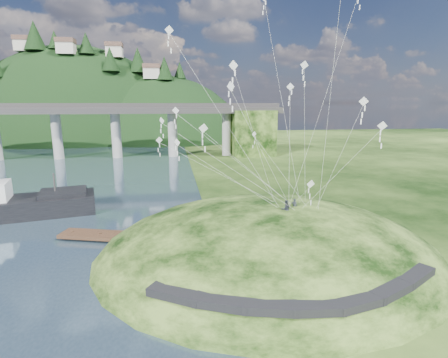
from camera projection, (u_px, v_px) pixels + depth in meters
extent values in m
plane|color=black|center=(192.00, 266.00, 32.81)|extent=(320.00, 320.00, 0.00)
ellipsoid|color=black|center=(268.00, 266.00, 36.24)|extent=(36.00, 32.00, 13.00)
cube|color=black|center=(176.00, 293.00, 24.43)|extent=(4.32, 3.62, 0.71)
cube|color=black|center=(222.00, 301.00, 23.27)|extent=(4.10, 2.97, 0.61)
cube|color=black|center=(270.00, 306.00, 22.74)|extent=(3.85, 2.37, 0.62)
cube|color=black|center=(316.00, 307.00, 22.76)|extent=(3.62, 1.83, 0.66)
cube|color=black|center=(358.00, 301.00, 23.39)|extent=(3.82, 2.27, 0.68)
cube|color=black|center=(390.00, 289.00, 24.73)|extent=(4.11, 2.97, 0.71)
cube|color=black|center=(414.00, 275.00, 26.66)|extent=(4.26, 3.43, 0.66)
cylinder|color=#98968F|center=(57.00, 135.00, 94.34)|extent=(2.60, 2.60, 13.00)
cylinder|color=#98968F|center=(116.00, 134.00, 96.62)|extent=(2.60, 2.60, 13.00)
cylinder|color=#98968F|center=(173.00, 134.00, 98.89)|extent=(2.60, 2.60, 13.00)
cylinder|color=#98968F|center=(227.00, 133.00, 101.17)|extent=(2.60, 2.60, 13.00)
cube|color=black|center=(252.00, 133.00, 102.27)|extent=(12.00, 11.00, 13.00)
ellipsoid|color=black|center=(81.00, 153.00, 149.92)|extent=(96.00, 68.00, 88.00)
ellipsoid|color=black|center=(163.00, 163.00, 148.19)|extent=(76.00, 56.00, 72.00)
cone|color=black|center=(34.00, 35.00, 127.84)|extent=(8.01, 8.01, 10.54)
cone|color=black|center=(54.00, 40.00, 128.61)|extent=(4.97, 4.97, 6.54)
cone|color=black|center=(86.00, 43.00, 128.60)|extent=(5.83, 5.83, 7.67)
cone|color=black|center=(110.00, 59.00, 126.43)|extent=(6.47, 6.47, 8.51)
cone|color=black|center=(138.00, 60.00, 134.31)|extent=(7.13, 7.13, 9.38)
cone|color=black|center=(164.00, 68.00, 131.73)|extent=(6.56, 6.56, 8.63)
cone|color=black|center=(180.00, 70.00, 138.04)|extent=(4.88, 4.88, 6.42)
cube|color=beige|center=(24.00, 46.00, 131.03)|extent=(6.00, 5.00, 4.00)
cube|color=brown|center=(23.00, 38.00, 130.46)|extent=(6.40, 5.40, 1.60)
cube|color=beige|center=(66.00, 49.00, 126.17)|extent=(6.00, 5.00, 4.00)
cube|color=brown|center=(65.00, 41.00, 125.59)|extent=(6.40, 5.40, 1.60)
cube|color=beige|center=(114.00, 52.00, 134.34)|extent=(6.00, 5.00, 4.00)
cube|color=brown|center=(114.00, 45.00, 133.76)|extent=(6.40, 5.40, 1.60)
cube|color=beige|center=(152.00, 74.00, 132.37)|extent=(6.00, 5.00, 4.00)
cube|color=brown|center=(151.00, 66.00, 131.79)|extent=(6.40, 5.40, 1.60)
cube|color=black|center=(7.00, 209.00, 46.38)|extent=(22.69, 10.43, 2.59)
cube|color=black|center=(63.00, 192.00, 48.45)|extent=(6.89, 6.12, 0.60)
cylinder|color=#2D2B2B|center=(54.00, 184.00, 47.83)|extent=(0.24, 0.24, 2.99)
cube|color=#392417|center=(129.00, 237.00, 38.78)|extent=(15.90, 6.87, 0.40)
cylinder|color=#392417|center=(72.00, 236.00, 39.74)|extent=(0.34, 0.34, 1.13)
cylinder|color=#392417|center=(101.00, 237.00, 39.29)|extent=(0.34, 0.34, 1.13)
cylinder|color=#392417|center=(129.00, 239.00, 38.84)|extent=(0.34, 0.34, 1.13)
cylinder|color=#392417|center=(159.00, 241.00, 38.39)|extent=(0.34, 0.34, 1.13)
cylinder|color=#392417|center=(189.00, 242.00, 37.94)|extent=(0.34, 0.34, 1.13)
imported|color=#242830|center=(294.00, 199.00, 34.83)|extent=(0.67, 0.58, 1.54)
imported|color=#242830|center=(286.00, 200.00, 33.62)|extent=(0.91, 0.71, 1.87)
cube|color=silver|center=(169.00, 30.00, 29.13)|extent=(0.75, 0.18, 0.75)
cube|color=silver|center=(169.00, 37.00, 29.24)|extent=(0.10, 0.06, 0.44)
cube|color=silver|center=(170.00, 44.00, 29.36)|extent=(0.10, 0.06, 0.44)
cube|color=silver|center=(170.00, 50.00, 29.47)|extent=(0.10, 0.06, 0.44)
cube|color=silver|center=(159.00, 140.00, 39.63)|extent=(0.74, 0.36, 0.78)
cube|color=silver|center=(159.00, 145.00, 39.74)|extent=(0.10, 0.07, 0.46)
cube|color=silver|center=(160.00, 150.00, 39.86)|extent=(0.10, 0.07, 0.46)
cube|color=silver|center=(160.00, 155.00, 39.98)|extent=(0.10, 0.07, 0.46)
cube|color=silver|center=(231.00, 86.00, 24.82)|extent=(0.46, 0.62, 0.72)
cube|color=silver|center=(231.00, 94.00, 24.93)|extent=(0.09, 0.07, 0.43)
cube|color=silver|center=(231.00, 101.00, 25.04)|extent=(0.09, 0.07, 0.43)
cube|color=silver|center=(231.00, 109.00, 25.15)|extent=(0.09, 0.07, 0.43)
cube|color=silver|center=(290.00, 87.00, 34.38)|extent=(0.67, 0.45, 0.76)
cube|color=silver|center=(290.00, 92.00, 34.49)|extent=(0.10, 0.06, 0.44)
cube|color=silver|center=(290.00, 98.00, 34.61)|extent=(0.10, 0.06, 0.44)
cube|color=silver|center=(290.00, 104.00, 34.72)|extent=(0.10, 0.06, 0.44)
cube|color=silver|center=(264.00, 3.00, 34.99)|extent=(0.09, 0.05, 0.39)
cube|color=silver|center=(264.00, 8.00, 35.09)|extent=(0.09, 0.05, 0.39)
cube|color=silver|center=(264.00, 13.00, 35.19)|extent=(0.09, 0.05, 0.39)
cube|color=silver|center=(382.00, 126.00, 29.69)|extent=(0.80, 0.27, 0.80)
cube|color=silver|center=(382.00, 133.00, 29.81)|extent=(0.11, 0.02, 0.47)
cube|color=silver|center=(381.00, 139.00, 29.93)|extent=(0.11, 0.02, 0.47)
cube|color=silver|center=(380.00, 146.00, 30.06)|extent=(0.11, 0.02, 0.47)
cube|color=silver|center=(311.00, 184.00, 31.64)|extent=(0.82, 0.26, 0.82)
cube|color=silver|center=(310.00, 190.00, 31.77)|extent=(0.10, 0.07, 0.49)
cube|color=silver|center=(310.00, 197.00, 31.90)|extent=(0.10, 0.07, 0.49)
cube|color=silver|center=(310.00, 203.00, 32.02)|extent=(0.10, 0.07, 0.49)
cube|color=silver|center=(304.00, 65.00, 30.93)|extent=(0.77, 0.26, 0.75)
cube|color=silver|center=(304.00, 71.00, 31.04)|extent=(0.10, 0.05, 0.45)
cube|color=silver|center=(304.00, 78.00, 31.16)|extent=(0.10, 0.05, 0.45)
cube|color=silver|center=(303.00, 84.00, 31.28)|extent=(0.10, 0.05, 0.45)
cube|color=silver|center=(254.00, 134.00, 40.02)|extent=(0.60, 0.35, 0.66)
cube|color=silver|center=(254.00, 138.00, 40.12)|extent=(0.08, 0.07, 0.39)
cube|color=silver|center=(254.00, 142.00, 40.22)|extent=(0.08, 0.07, 0.39)
cube|color=silver|center=(254.00, 146.00, 40.32)|extent=(0.08, 0.07, 0.39)
cube|color=silver|center=(203.00, 128.00, 30.45)|extent=(0.85, 0.30, 0.85)
cube|color=silver|center=(204.00, 135.00, 30.58)|extent=(0.11, 0.08, 0.51)
cube|color=silver|center=(204.00, 143.00, 30.71)|extent=(0.11, 0.08, 0.51)
cube|color=silver|center=(204.00, 150.00, 30.85)|extent=(0.11, 0.08, 0.51)
cube|color=silver|center=(364.00, 101.00, 31.75)|extent=(0.73, 0.51, 0.85)
cube|color=silver|center=(363.00, 108.00, 31.88)|extent=(0.11, 0.06, 0.50)
cube|color=silver|center=(363.00, 115.00, 32.01)|extent=(0.11, 0.06, 0.50)
cube|color=silver|center=(362.00, 122.00, 32.14)|extent=(0.11, 0.06, 0.50)
cube|color=silver|center=(359.00, 1.00, 28.39)|extent=(0.09, 0.03, 0.39)
cube|color=silver|center=(359.00, 7.00, 28.49)|extent=(0.09, 0.03, 0.39)
cube|color=silver|center=(233.00, 65.00, 29.95)|extent=(0.72, 0.58, 0.86)
cube|color=silver|center=(233.00, 73.00, 30.08)|extent=(0.11, 0.07, 0.51)
cube|color=silver|center=(233.00, 81.00, 30.21)|extent=(0.11, 0.07, 0.51)
cube|color=silver|center=(233.00, 88.00, 30.35)|extent=(0.11, 0.07, 0.51)
cube|color=silver|center=(177.00, 142.00, 35.06)|extent=(0.56, 0.62, 0.78)
cube|color=silver|center=(177.00, 148.00, 35.18)|extent=(0.10, 0.07, 0.46)
cube|color=silver|center=(177.00, 153.00, 35.31)|extent=(0.10, 0.07, 0.46)
cube|color=silver|center=(178.00, 159.00, 35.43)|extent=(0.10, 0.07, 0.46)
cube|color=silver|center=(162.00, 121.00, 35.62)|extent=(0.49, 0.61, 0.72)
cube|color=silver|center=(162.00, 126.00, 35.73)|extent=(0.09, 0.07, 0.43)
cube|color=silver|center=(162.00, 131.00, 35.85)|extent=(0.09, 0.07, 0.43)
cube|color=silver|center=(162.00, 136.00, 35.96)|extent=(0.09, 0.07, 0.43)
cube|color=silver|center=(176.00, 110.00, 38.35)|extent=(0.77, 0.41, 0.81)
cube|color=silver|center=(176.00, 116.00, 38.47)|extent=(0.11, 0.04, 0.48)
cube|color=silver|center=(176.00, 121.00, 38.60)|extent=(0.11, 0.04, 0.48)
cube|color=silver|center=(176.00, 127.00, 38.72)|extent=(0.11, 0.04, 0.48)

